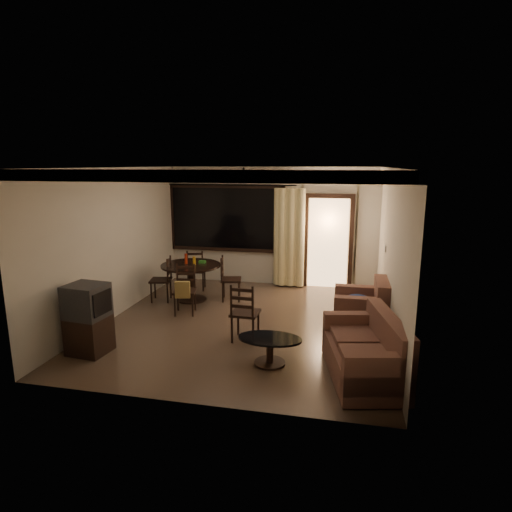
% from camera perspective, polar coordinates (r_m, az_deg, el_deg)
% --- Properties ---
extents(ground, '(5.50, 5.50, 0.00)m').
position_cam_1_polar(ground, '(7.94, -1.54, -8.95)').
color(ground, '#7F6651').
rests_on(ground, ground).
extents(room_shell, '(5.50, 6.70, 5.50)m').
position_cam_1_polar(room_shell, '(9.10, 4.68, 5.64)').
color(room_shell, beige).
rests_on(room_shell, ground).
extents(dining_table, '(1.26, 1.26, 1.00)m').
position_cam_1_polar(dining_table, '(9.17, -8.65, -2.12)').
color(dining_table, black).
rests_on(dining_table, ground).
extents(dining_chair_west, '(0.50, 0.50, 0.95)m').
position_cam_1_polar(dining_chair_west, '(9.33, -12.47, -4.16)').
color(dining_chair_west, black).
rests_on(dining_chair_west, ground).
extents(dining_chair_east, '(0.50, 0.50, 0.95)m').
position_cam_1_polar(dining_chair_east, '(9.17, -3.41, -4.17)').
color(dining_chair_east, black).
rests_on(dining_chair_east, ground).
extents(dining_chair_south, '(0.50, 0.54, 0.95)m').
position_cam_1_polar(dining_chair_south, '(8.44, -9.46, -5.62)').
color(dining_chair_south, black).
rests_on(dining_chair_south, ground).
extents(dining_chair_north, '(0.50, 0.50, 0.95)m').
position_cam_1_polar(dining_chair_north, '(10.01, -7.94, -2.87)').
color(dining_chair_north, black).
rests_on(dining_chair_north, ground).
extents(tv_cabinet, '(0.62, 0.57, 1.09)m').
position_cam_1_polar(tv_cabinet, '(7.07, -21.48, -7.79)').
color(tv_cabinet, black).
rests_on(tv_cabinet, ground).
extents(sofa, '(1.17, 1.75, 0.86)m').
position_cam_1_polar(sofa, '(6.12, 14.69, -12.54)').
color(sofa, '#42251F').
rests_on(sofa, ground).
extents(armchair, '(0.90, 0.90, 0.90)m').
position_cam_1_polar(armchair, '(7.71, 14.14, -7.02)').
color(armchair, '#42251F').
rests_on(armchair, ground).
extents(coffee_table, '(0.93, 0.56, 0.41)m').
position_cam_1_polar(coffee_table, '(6.33, 1.86, -11.95)').
color(coffee_table, black).
rests_on(coffee_table, ground).
extents(side_chair, '(0.46, 0.46, 0.99)m').
position_cam_1_polar(side_chair, '(7.11, -1.46, -8.97)').
color(side_chair, black).
rests_on(side_chair, ground).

